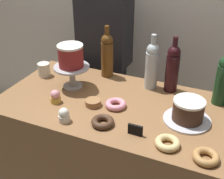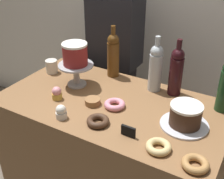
% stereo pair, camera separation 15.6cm
% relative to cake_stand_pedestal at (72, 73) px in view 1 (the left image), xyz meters
% --- Properties ---
extents(display_counter, '(1.24, 0.68, 0.91)m').
position_rel_cake_stand_pedestal_xyz_m(display_counter, '(0.28, -0.07, -0.55)').
color(display_counter, brown).
rests_on(display_counter, ground_plane).
extents(cake_stand_pedestal, '(0.21, 0.21, 0.14)m').
position_rel_cake_stand_pedestal_xyz_m(cake_stand_pedestal, '(0.00, 0.00, 0.00)').
color(cake_stand_pedestal, '#B2B2B7').
rests_on(cake_stand_pedestal, display_counter).
extents(white_layer_cake, '(0.15, 0.15, 0.13)m').
position_rel_cake_stand_pedestal_xyz_m(white_layer_cake, '(0.00, 0.00, 0.11)').
color(white_layer_cake, maroon).
rests_on(white_layer_cake, cake_stand_pedestal).
extents(silver_serving_platter, '(0.23, 0.23, 0.01)m').
position_rel_cake_stand_pedestal_xyz_m(silver_serving_platter, '(0.69, -0.07, -0.09)').
color(silver_serving_platter, silver).
rests_on(silver_serving_platter, display_counter).
extents(chocolate_round_cake, '(0.15, 0.15, 0.11)m').
position_rel_cake_stand_pedestal_xyz_m(chocolate_round_cake, '(0.69, -0.07, -0.03)').
color(chocolate_round_cake, '#3D2619').
rests_on(chocolate_round_cake, silver_serving_platter).
extents(wine_bottle_clear, '(0.08, 0.08, 0.33)m').
position_rel_cake_stand_pedestal_xyz_m(wine_bottle_clear, '(0.42, 0.18, 0.05)').
color(wine_bottle_clear, '#B2BCC1').
rests_on(wine_bottle_clear, display_counter).
extents(wine_bottle_dark_red, '(0.08, 0.08, 0.33)m').
position_rel_cake_stand_pedestal_xyz_m(wine_bottle_dark_red, '(0.54, 0.20, 0.05)').
color(wine_bottle_dark_red, black).
rests_on(wine_bottle_dark_red, display_counter).
extents(wine_bottle_amber, '(0.08, 0.08, 0.33)m').
position_rel_cake_stand_pedestal_xyz_m(wine_bottle_amber, '(0.12, 0.22, 0.05)').
color(wine_bottle_amber, '#5B3814').
rests_on(wine_bottle_amber, display_counter).
extents(wine_bottle_green, '(0.08, 0.08, 0.33)m').
position_rel_cake_stand_pedestal_xyz_m(wine_bottle_green, '(0.81, 0.16, 0.05)').
color(wine_bottle_green, '#193D1E').
rests_on(wine_bottle_green, display_counter).
extents(cupcake_strawberry, '(0.06, 0.06, 0.07)m').
position_rel_cake_stand_pedestal_xyz_m(cupcake_strawberry, '(0.00, -0.19, -0.06)').
color(cupcake_strawberry, gold).
rests_on(cupcake_strawberry, display_counter).
extents(cupcake_vanilla, '(0.06, 0.06, 0.07)m').
position_rel_cake_stand_pedestal_xyz_m(cupcake_vanilla, '(0.14, -0.32, -0.06)').
color(cupcake_vanilla, white).
rests_on(cupcake_vanilla, display_counter).
extents(donut_chocolate, '(0.11, 0.11, 0.03)m').
position_rel_cake_stand_pedestal_xyz_m(donut_chocolate, '(0.32, -0.27, -0.08)').
color(donut_chocolate, '#472D1E').
rests_on(donut_chocolate, display_counter).
extents(donut_glazed, '(0.11, 0.11, 0.03)m').
position_rel_cake_stand_pedestal_xyz_m(donut_glazed, '(0.65, -0.30, -0.08)').
color(donut_glazed, '#E0C17F').
rests_on(donut_glazed, display_counter).
extents(donut_maple, '(0.11, 0.11, 0.03)m').
position_rel_cake_stand_pedestal_xyz_m(donut_maple, '(0.82, -0.32, -0.08)').
color(donut_maple, '#B27F47').
rests_on(donut_maple, display_counter).
extents(donut_pink, '(0.11, 0.11, 0.03)m').
position_rel_cake_stand_pedestal_xyz_m(donut_pink, '(0.32, -0.10, -0.08)').
color(donut_pink, pink).
rests_on(donut_pink, display_counter).
extents(cookie_stack, '(0.08, 0.08, 0.03)m').
position_rel_cake_stand_pedestal_xyz_m(cookie_stack, '(0.20, -0.13, -0.07)').
color(cookie_stack, olive).
rests_on(cookie_stack, display_counter).
extents(price_sign_chalkboard, '(0.07, 0.01, 0.05)m').
position_rel_cake_stand_pedestal_xyz_m(price_sign_chalkboard, '(0.49, -0.28, -0.07)').
color(price_sign_chalkboard, black).
rests_on(price_sign_chalkboard, display_counter).
extents(coffee_cup_ceramic, '(0.08, 0.08, 0.08)m').
position_rel_cake_stand_pedestal_xyz_m(coffee_cup_ceramic, '(-0.24, 0.06, -0.05)').
color(coffee_cup_ceramic, silver).
rests_on(coffee_cup_ceramic, display_counter).
extents(barista_figure, '(0.36, 0.22, 1.60)m').
position_rel_cake_stand_pedestal_xyz_m(barista_figure, '(-0.03, 0.51, -0.16)').
color(barista_figure, black).
rests_on(barista_figure, ground_plane).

